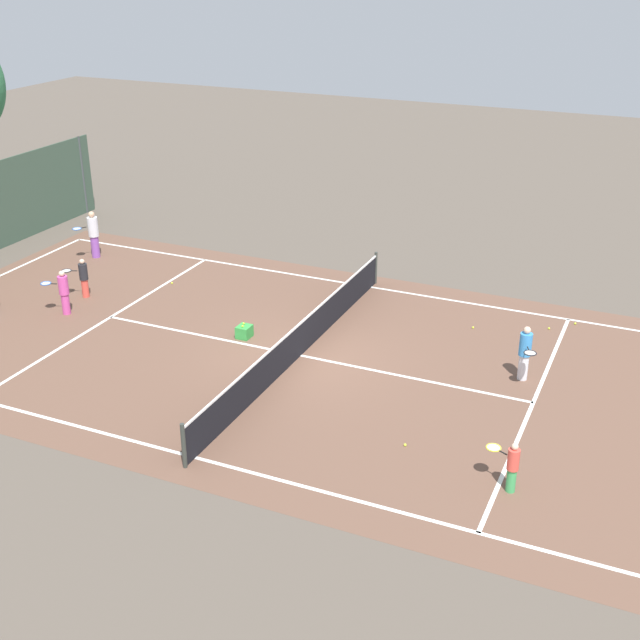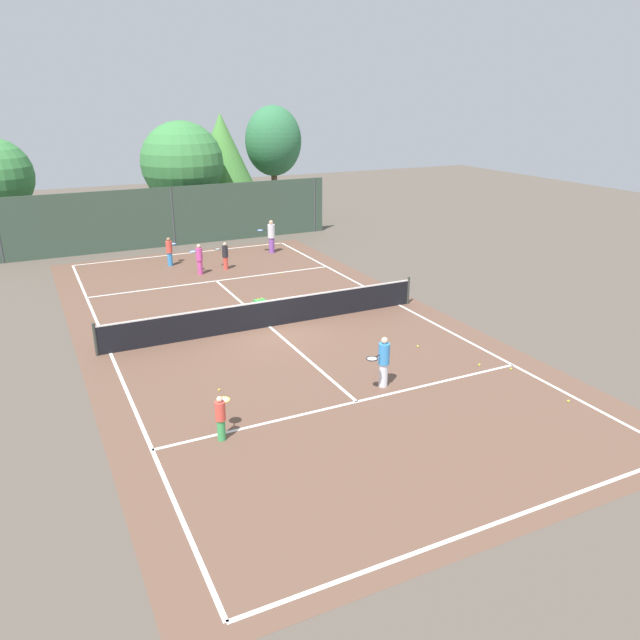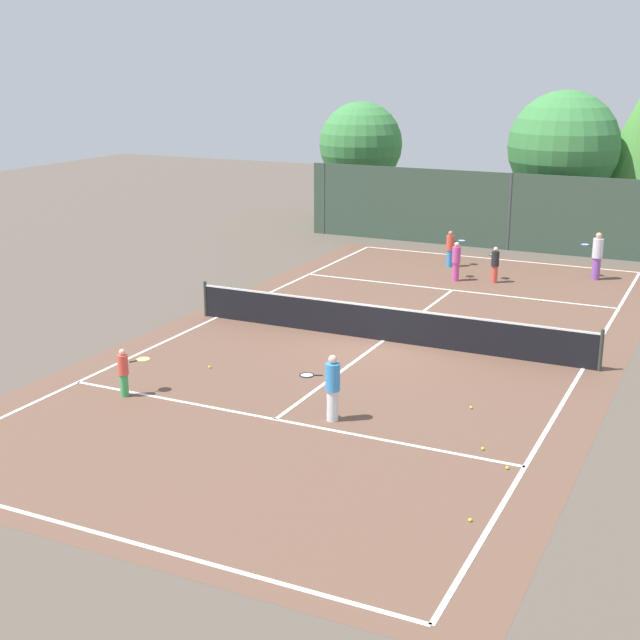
# 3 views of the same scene
# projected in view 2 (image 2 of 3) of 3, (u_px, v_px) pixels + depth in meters

# --- Properties ---
(ground_plane) EXTENTS (80.00, 80.00, 0.00)m
(ground_plane) POSITION_uv_depth(u_px,v_px,m) (269.00, 327.00, 22.15)
(ground_plane) COLOR brown
(court_surface) EXTENTS (13.00, 25.00, 0.01)m
(court_surface) POSITION_uv_depth(u_px,v_px,m) (269.00, 327.00, 22.15)
(court_surface) COLOR brown
(court_surface) RESTS_ON ground_plane
(tennis_net) EXTENTS (11.90, 0.10, 1.10)m
(tennis_net) POSITION_uv_depth(u_px,v_px,m) (269.00, 313.00, 21.97)
(tennis_net) COLOR #333833
(tennis_net) RESTS_ON ground_plane
(perimeter_fence) EXTENTS (18.00, 0.12, 3.20)m
(perimeter_fence) POSITION_uv_depth(u_px,v_px,m) (173.00, 217.00, 33.40)
(perimeter_fence) COLOR #384C3D
(perimeter_fence) RESTS_ON ground_plane
(tree_0) EXTENTS (4.06, 4.06, 6.78)m
(tree_0) POSITION_uv_depth(u_px,v_px,m) (222.00, 151.00, 38.34)
(tree_0) COLOR brown
(tree_0) RESTS_ON ground_plane
(tree_1) EXTENTS (3.72, 3.39, 7.18)m
(tree_1) POSITION_uv_depth(u_px,v_px,m) (273.00, 141.00, 40.40)
(tree_1) COLOR brown
(tree_1) RESTS_ON ground_plane
(tree_2) EXTENTS (4.74, 4.74, 6.45)m
(tree_2) POSITION_uv_depth(u_px,v_px,m) (182.00, 163.00, 35.62)
(tree_2) COLOR brown
(tree_2) RESTS_ON ground_plane
(player_0) EXTENTS (0.91, 0.71, 1.72)m
(player_0) POSITION_uv_depth(u_px,v_px,m) (271.00, 236.00, 32.14)
(player_0) COLOR purple
(player_0) RESTS_ON ground_plane
(player_1) EXTENTS (0.89, 0.59, 1.50)m
(player_1) POSITION_uv_depth(u_px,v_px,m) (383.00, 361.00, 17.38)
(player_1) COLOR silver
(player_1) RESTS_ON ground_plane
(player_2) EXTENTS (0.51, 0.88, 1.41)m
(player_2) POSITION_uv_depth(u_px,v_px,m) (199.00, 259.00, 28.35)
(player_2) COLOR #D14799
(player_2) RESTS_ON ground_plane
(player_3) EXTENTS (0.58, 0.82, 1.17)m
(player_3) POSITION_uv_depth(u_px,v_px,m) (221.00, 417.00, 14.75)
(player_3) COLOR #3FA559
(player_3) RESTS_ON ground_plane
(player_4) EXTENTS (0.56, 0.85, 1.29)m
(player_4) POSITION_uv_depth(u_px,v_px,m) (225.00, 255.00, 29.19)
(player_4) COLOR #E54C3F
(player_4) RESTS_ON ground_plane
(player_5) EXTENTS (0.68, 0.83, 1.39)m
(player_5) POSITION_uv_depth(u_px,v_px,m) (170.00, 251.00, 29.76)
(player_5) COLOR #388CD8
(player_5) RESTS_ON ground_plane
(ball_crate) EXTENTS (0.44, 0.38, 0.43)m
(ball_crate) POSITION_uv_depth(u_px,v_px,m) (260.00, 304.00, 23.92)
(ball_crate) COLOR green
(ball_crate) RESTS_ON ground_plane
(tennis_ball_0) EXTENTS (0.07, 0.07, 0.07)m
(tennis_ball_0) POSITION_uv_depth(u_px,v_px,m) (479.00, 365.00, 18.96)
(tennis_ball_0) COLOR #CCE533
(tennis_ball_0) RESTS_ON ground_plane
(tennis_ball_1) EXTENTS (0.07, 0.07, 0.07)m
(tennis_ball_1) POSITION_uv_depth(u_px,v_px,m) (511.00, 369.00, 18.68)
(tennis_ball_1) COLOR #CCE533
(tennis_ball_1) RESTS_ON ground_plane
(tennis_ball_2) EXTENTS (0.07, 0.07, 0.07)m
(tennis_ball_2) POSITION_uv_depth(u_px,v_px,m) (218.00, 334.00, 21.40)
(tennis_ball_2) COLOR #CCE533
(tennis_ball_2) RESTS_ON ground_plane
(tennis_ball_3) EXTENTS (0.07, 0.07, 0.07)m
(tennis_ball_3) POSITION_uv_depth(u_px,v_px,m) (281.00, 273.00, 28.62)
(tennis_ball_3) COLOR #CCE533
(tennis_ball_3) RESTS_ON ground_plane
(tennis_ball_4) EXTENTS (0.07, 0.07, 0.07)m
(tennis_ball_4) POSITION_uv_depth(u_px,v_px,m) (219.00, 390.00, 17.36)
(tennis_ball_4) COLOR #CCE533
(tennis_ball_4) RESTS_ON ground_plane
(tennis_ball_5) EXTENTS (0.07, 0.07, 0.07)m
(tennis_ball_5) POSITION_uv_depth(u_px,v_px,m) (418.00, 346.00, 20.35)
(tennis_ball_5) COLOR #CCE533
(tennis_ball_5) RESTS_ON ground_plane
(tennis_ball_6) EXTENTS (0.07, 0.07, 0.07)m
(tennis_ball_6) POSITION_uv_depth(u_px,v_px,m) (568.00, 401.00, 16.73)
(tennis_ball_6) COLOR #CCE533
(tennis_ball_6) RESTS_ON ground_plane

